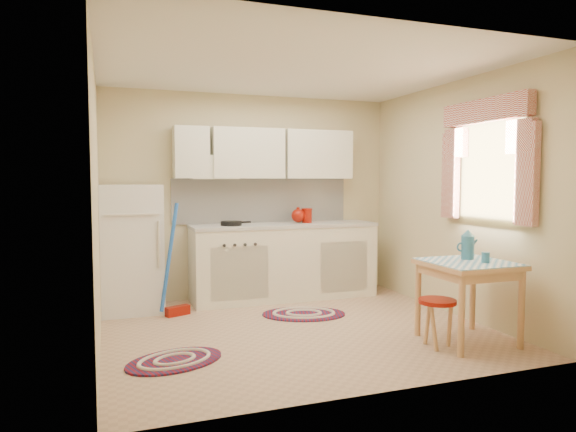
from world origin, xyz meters
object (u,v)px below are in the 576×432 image
object	(u,v)px
base_cabinets	(284,262)
table	(468,302)
fridge	(132,248)
stool	(437,323)

from	to	relation	value
base_cabinets	table	distance (m)	2.39
base_cabinets	table	xyz separation A→B (m)	(0.98, -2.18, -0.08)
fridge	table	distance (m)	3.51
base_cabinets	table	size ratio (longest dim) A/B	3.12
table	stool	size ratio (longest dim) A/B	1.71
base_cabinets	table	bearing A→B (deg)	-65.70
base_cabinets	fridge	bearing A→B (deg)	-178.40
stool	table	bearing A→B (deg)	5.51
fridge	table	world-z (taller)	fridge
table	base_cabinets	bearing A→B (deg)	114.30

